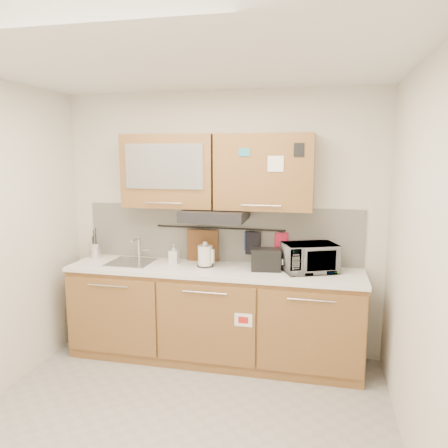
% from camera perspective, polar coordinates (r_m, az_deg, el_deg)
% --- Properties ---
extents(floor, '(3.20, 3.20, 0.00)m').
position_cam_1_polar(floor, '(3.53, -6.53, -25.46)').
color(floor, '#9E9993').
rests_on(floor, ground).
extents(ceiling, '(3.20, 3.20, 0.00)m').
position_cam_1_polar(ceiling, '(2.96, -7.53, 20.78)').
color(ceiling, white).
rests_on(ceiling, wall_back).
extents(wall_back, '(3.20, 0.00, 3.20)m').
position_cam_1_polar(wall_back, '(4.40, -0.45, 0.06)').
color(wall_back, silver).
rests_on(wall_back, ground).
extents(wall_right, '(0.00, 3.00, 3.00)m').
position_cam_1_polar(wall_right, '(2.88, 24.70, -5.78)').
color(wall_right, silver).
rests_on(wall_right, ground).
extents(base_cabinet, '(2.80, 0.64, 0.88)m').
position_cam_1_polar(base_cabinet, '(4.35, -1.37, -12.31)').
color(base_cabinet, '#905D33').
rests_on(base_cabinet, floor).
extents(countertop, '(2.82, 0.62, 0.04)m').
position_cam_1_polar(countertop, '(4.19, -1.41, -6.02)').
color(countertop, white).
rests_on(countertop, base_cabinet).
extents(backsplash, '(2.80, 0.02, 0.56)m').
position_cam_1_polar(backsplash, '(4.40, -0.49, -1.25)').
color(backsplash, silver).
rests_on(backsplash, countertop).
extents(upper_cabinets, '(1.82, 0.37, 0.70)m').
position_cam_1_polar(upper_cabinets, '(4.17, -1.08, 6.89)').
color(upper_cabinets, '#905D33').
rests_on(upper_cabinets, wall_back).
extents(range_hood, '(0.60, 0.46, 0.10)m').
position_cam_1_polar(range_hood, '(4.14, -1.24, 1.15)').
color(range_hood, black).
rests_on(range_hood, upper_cabinets).
extents(sink, '(0.42, 0.40, 0.26)m').
position_cam_1_polar(sink, '(4.47, -12.00, -4.90)').
color(sink, silver).
rests_on(sink, countertop).
extents(utensil_rail, '(1.30, 0.02, 0.02)m').
position_cam_1_polar(utensil_rail, '(4.36, -0.60, -0.56)').
color(utensil_rail, black).
rests_on(utensil_rail, backsplash).
extents(utensil_crock, '(0.14, 0.14, 0.31)m').
position_cam_1_polar(utensil_crock, '(4.75, -16.44, -3.29)').
color(utensil_crock, silver).
rests_on(utensil_crock, countertop).
extents(kettle, '(0.19, 0.18, 0.25)m').
position_cam_1_polar(kettle, '(4.22, -2.46, -4.26)').
color(kettle, silver).
rests_on(kettle, countertop).
extents(toaster, '(0.29, 0.19, 0.21)m').
position_cam_1_polar(toaster, '(4.09, 5.54, -4.62)').
color(toaster, black).
rests_on(toaster, countertop).
extents(microwave, '(0.56, 0.48, 0.26)m').
position_cam_1_polar(microwave, '(4.10, 11.13, -4.35)').
color(microwave, '#999999').
rests_on(microwave, countertop).
extents(soap_bottle, '(0.09, 0.09, 0.19)m').
position_cam_1_polar(soap_bottle, '(4.36, -6.57, -3.89)').
color(soap_bottle, '#999999').
rests_on(soap_bottle, countertop).
extents(cutting_board, '(0.32, 0.04, 0.39)m').
position_cam_1_polar(cutting_board, '(4.43, -2.81, -3.28)').
color(cutting_board, brown).
rests_on(cutting_board, utensil_rail).
extents(oven_mitt, '(0.11, 0.03, 0.19)m').
position_cam_1_polar(oven_mitt, '(4.30, 3.44, -2.24)').
color(oven_mitt, navy).
rests_on(oven_mitt, utensil_rail).
extents(dark_pouch, '(0.15, 0.05, 0.23)m').
position_cam_1_polar(dark_pouch, '(4.30, 3.80, -2.51)').
color(dark_pouch, black).
rests_on(dark_pouch, utensil_rail).
extents(pot_holder, '(0.13, 0.07, 0.16)m').
position_cam_1_polar(pot_holder, '(4.26, 7.50, -2.24)').
color(pot_holder, red).
rests_on(pot_holder, utensil_rail).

